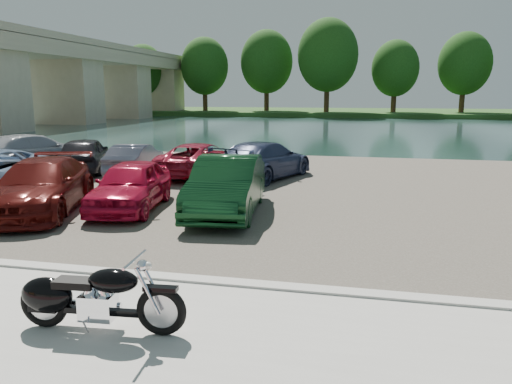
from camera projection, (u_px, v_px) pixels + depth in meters
The scene contains 17 objects.
ground at pixel (148, 342), 6.61m from camera, with size 200.00×200.00×0.00m, color #595447.
promenade at pixel (110, 380), 5.64m from camera, with size 60.00×6.00×0.10m, color #ABA8A1.
kerb at pixel (197, 282), 8.51m from camera, with size 60.00×0.30×0.14m, color #ABA8A1.
parking_lot at pixel (284, 188), 17.13m from camera, with size 60.00×18.00×0.04m, color #454138.
river at pixel (337, 129), 44.89m from camera, with size 120.00×40.00×0.00m, color #1B3130.
far_bank at pixel (350, 112), 75.45m from camera, with size 120.00×24.00×0.60m, color #244518.
bridge at pixel (62, 70), 50.77m from camera, with size 7.00×56.00×8.55m.
far_trees at pixel (383, 60), 67.17m from camera, with size 70.25×10.68×12.52m.
motorcycle at pixel (86, 297), 6.65m from camera, with size 2.33×0.75×1.05m.
car_3 at pixel (41, 186), 13.46m from camera, with size 2.00×4.93×1.43m, color #4C0D0A.
car_4 at pixel (131, 185), 13.80m from camera, with size 1.61×4.01×1.36m, color #A90B2B.
car_5 at pixel (227, 186), 13.31m from camera, with size 1.61×4.62×1.52m, color #0F381A.
car_7 at pixel (33, 152), 21.13m from camera, with size 2.09×5.14×1.49m, color #9EA0A7.
car_8 at pixel (85, 154), 20.31m from camera, with size 1.71×4.25×1.45m, color black.
car_9 at pixel (135, 159), 19.65m from camera, with size 1.30×3.73×1.23m, color slate.
car_10 at pixel (200, 159), 19.37m from camera, with size 2.15×4.66×1.30m, color maroon.
car_11 at pixel (264, 160), 18.78m from camera, with size 1.99×4.89×1.42m, color #29314F.
Camera 1 is at (2.73, -5.63, 3.24)m, focal length 35.00 mm.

